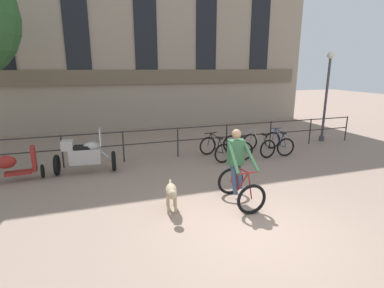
{
  "coord_description": "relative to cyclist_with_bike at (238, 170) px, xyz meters",
  "views": [
    {
      "loc": [
        -2.78,
        -4.6,
        3.08
      ],
      "look_at": [
        -0.26,
        2.86,
        1.05
      ],
      "focal_mm": 28.0,
      "sensor_mm": 36.0,
      "label": 1
    }
  ],
  "objects": [
    {
      "name": "parked_bicycle_mid_right",
      "position": [
        2.52,
        3.28,
        -0.41
      ],
      "size": [
        0.78,
        1.17,
        0.86
      ],
      "rotation": [
        0.0,
        0.0,
        3.25
      ],
      "color": "black",
      "rests_on": "ground_plane"
    },
    {
      "name": "cyclist_with_bike",
      "position": [
        0.0,
        0.0,
        0.0
      ],
      "size": [
        0.72,
        1.19,
        1.7
      ],
      "rotation": [
        0.0,
        0.0,
        -0.03
      ],
      "color": "black",
      "rests_on": "ground_plane"
    },
    {
      "name": "canal_railing",
      "position": [
        -0.33,
        3.94,
        -0.05
      ],
      "size": [
        15.05,
        0.05,
        1.05
      ],
      "color": "#2D2B28",
      "rests_on": "ground_plane"
    },
    {
      "name": "parked_bicycle_mid_left",
      "position": [
        1.67,
        3.28,
        -0.41
      ],
      "size": [
        0.7,
        1.13,
        0.86
      ],
      "rotation": [
        0.0,
        0.0,
        3.11
      ],
      "color": "black",
      "rests_on": "ground_plane"
    },
    {
      "name": "dog",
      "position": [
        -1.61,
        -0.02,
        -0.32
      ],
      "size": [
        0.35,
        0.96,
        0.63
      ],
      "rotation": [
        0.0,
        0.0,
        -0.19
      ],
      "color": "tan",
      "rests_on": "ground_plane"
    },
    {
      "name": "building_facade",
      "position": [
        -0.33,
        9.73,
        4.08
      ],
      "size": [
        18.0,
        0.72,
        9.73
      ],
      "color": "gray",
      "rests_on": "ground_plane"
    },
    {
      "name": "ground_plane",
      "position": [
        -0.33,
        -1.26,
        -0.76
      ],
      "size": [
        60.0,
        60.0,
        0.0
      ],
      "primitive_type": "plane",
      "color": "gray"
    },
    {
      "name": "parked_scooter",
      "position": [
        -5.22,
        3.09,
        -0.3
      ],
      "size": [
        1.3,
        0.48,
        0.96
      ],
      "rotation": [
        0.0,
        0.0,
        1.64
      ],
      "color": "black",
      "rests_on": "ground_plane"
    },
    {
      "name": "parked_bicycle_near_lamp",
      "position": [
        0.82,
        3.28,
        -0.41
      ],
      "size": [
        0.8,
        1.18,
        0.86
      ],
      "rotation": [
        0.0,
        0.0,
        3.27
      ],
      "color": "black",
      "rests_on": "ground_plane"
    },
    {
      "name": "street_lamp",
      "position": [
        6.17,
        4.21,
        1.32
      ],
      "size": [
        0.28,
        0.28,
        3.68
      ],
      "color": "#424247",
      "rests_on": "ground_plane"
    },
    {
      "name": "parked_bicycle_far_end",
      "position": [
        3.37,
        3.28,
        -0.41
      ],
      "size": [
        0.8,
        1.19,
        0.86
      ],
      "rotation": [
        0.0,
        0.0,
        3.01
      ],
      "color": "black",
      "rests_on": "ground_plane"
    },
    {
      "name": "parked_motorcycle",
      "position": [
        -3.41,
        3.18,
        -0.2
      ],
      "size": [
        1.78,
        0.76,
        1.35
      ],
      "rotation": [
        0.0,
        0.0,
        1.49
      ],
      "color": "black",
      "rests_on": "ground_plane"
    }
  ]
}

